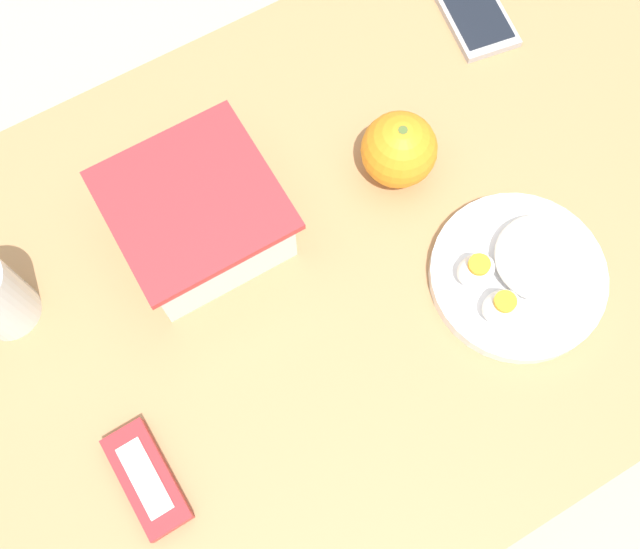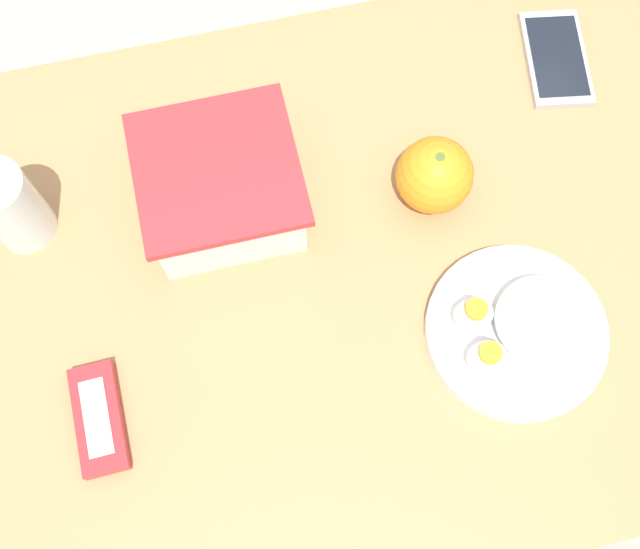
{
  "view_description": "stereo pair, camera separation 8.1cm",
  "coord_description": "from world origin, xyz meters",
  "px_view_note": "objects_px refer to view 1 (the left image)",
  "views": [
    {
      "loc": [
        -0.18,
        -0.25,
        1.54
      ],
      "look_at": [
        -0.04,
        -0.01,
        0.78
      ],
      "focal_mm": 42.0,
      "sensor_mm": 36.0,
      "label": 1
    },
    {
      "loc": [
        -0.11,
        -0.28,
        1.54
      ],
      "look_at": [
        -0.04,
        -0.01,
        0.78
      ],
      "focal_mm": 42.0,
      "sensor_mm": 36.0,
      "label": 2
    }
  ],
  "objects_px": {
    "food_container": "(198,218)",
    "rice_plate": "(522,271)",
    "candy_bar": "(147,479)",
    "cell_phone": "(472,10)",
    "orange_fruit": "(399,150)"
  },
  "relations": [
    {
      "from": "food_container",
      "to": "rice_plate",
      "type": "xyz_separation_m",
      "value": [
        0.28,
        -0.23,
        -0.02
      ]
    },
    {
      "from": "food_container",
      "to": "rice_plate",
      "type": "height_order",
      "value": "food_container"
    },
    {
      "from": "candy_bar",
      "to": "cell_phone",
      "type": "xyz_separation_m",
      "value": [
        0.61,
        0.32,
        -0.0
      ]
    },
    {
      "from": "orange_fruit",
      "to": "cell_phone",
      "type": "bearing_deg",
      "value": 34.36
    },
    {
      "from": "rice_plate",
      "to": "candy_bar",
      "type": "height_order",
      "value": "rice_plate"
    },
    {
      "from": "cell_phone",
      "to": "orange_fruit",
      "type": "bearing_deg",
      "value": -145.64
    },
    {
      "from": "food_container",
      "to": "cell_phone",
      "type": "height_order",
      "value": "food_container"
    },
    {
      "from": "rice_plate",
      "to": "cell_phone",
      "type": "height_order",
      "value": "rice_plate"
    },
    {
      "from": "orange_fruit",
      "to": "candy_bar",
      "type": "xyz_separation_m",
      "value": [
        -0.41,
        -0.18,
        -0.03
      ]
    },
    {
      "from": "orange_fruit",
      "to": "candy_bar",
      "type": "bearing_deg",
      "value": -156.8
    },
    {
      "from": "cell_phone",
      "to": "food_container",
      "type": "bearing_deg",
      "value": -167.29
    },
    {
      "from": "candy_bar",
      "to": "cell_phone",
      "type": "relative_size",
      "value": 0.78
    },
    {
      "from": "candy_bar",
      "to": "cell_phone",
      "type": "distance_m",
      "value": 0.69
    },
    {
      "from": "rice_plate",
      "to": "orange_fruit",
      "type": "bearing_deg",
      "value": 103.82
    },
    {
      "from": "candy_bar",
      "to": "rice_plate",
      "type": "bearing_deg",
      "value": -1.33
    }
  ]
}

